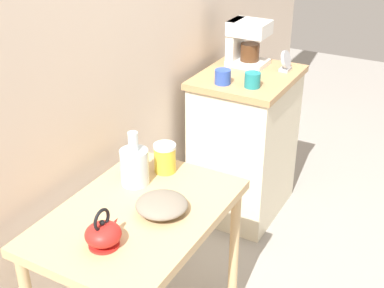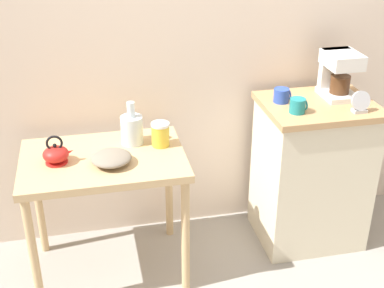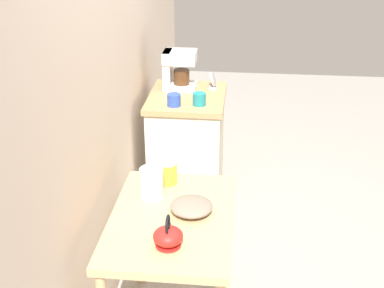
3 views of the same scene
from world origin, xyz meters
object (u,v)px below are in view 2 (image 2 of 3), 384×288
object	(u,v)px
teakettle	(56,154)
mug_dark_teal	(298,106)
mug_blue	(282,95)
glass_carafe_vase	(132,129)
canister_enamel	(160,134)
table_clock	(360,103)
bowl_stoneware	(111,158)
coffee_maker	(339,72)

from	to	relation	value
teakettle	mug_dark_teal	world-z (taller)	mug_dark_teal
mug_blue	teakettle	bearing A→B (deg)	-173.42
glass_carafe_vase	mug_blue	world-z (taller)	mug_blue
canister_enamel	table_clock	distance (m)	1.07
bowl_stoneware	mug_dark_teal	size ratio (longest dim) A/B	2.22
bowl_stoneware	table_clock	distance (m)	1.33
mug_dark_teal	mug_blue	distance (m)	0.16
canister_enamel	mug_blue	world-z (taller)	mug_blue
canister_enamel	table_clock	bearing A→B (deg)	-8.73
mug_dark_teal	table_clock	distance (m)	0.33
coffee_maker	bowl_stoneware	bearing A→B (deg)	-169.59
canister_enamel	glass_carafe_vase	bearing A→B (deg)	157.44
bowl_stoneware	canister_enamel	bearing A→B (deg)	29.24
teakettle	table_clock	bearing A→B (deg)	-2.89
coffee_maker	mug_dark_teal	size ratio (longest dim) A/B	2.85
coffee_maker	mug_blue	world-z (taller)	coffee_maker
canister_enamel	coffee_maker	xyz separation A→B (m)	(1.03, 0.09, 0.24)
teakettle	mug_blue	xyz separation A→B (m)	(1.23, 0.14, 0.16)
teakettle	table_clock	world-z (taller)	table_clock
glass_carafe_vase	teakettle	bearing A→B (deg)	-160.46
canister_enamel	teakettle	bearing A→B (deg)	-171.49
bowl_stoneware	teakettle	bearing A→B (deg)	164.89
bowl_stoneware	canister_enamel	world-z (taller)	canister_enamel
mug_dark_teal	coffee_maker	bearing A→B (deg)	30.60
mug_blue	table_clock	distance (m)	0.42
mug_blue	canister_enamel	bearing A→B (deg)	-174.93
mug_dark_teal	glass_carafe_vase	bearing A→B (deg)	169.80
teakettle	canister_enamel	distance (m)	0.55
canister_enamel	coffee_maker	bearing A→B (deg)	4.82
bowl_stoneware	canister_enamel	xyz separation A→B (m)	(0.27, 0.15, 0.03)
coffee_maker	mug_dark_teal	xyz separation A→B (m)	(-0.31, -0.18, -0.10)
mug_dark_teal	mug_blue	xyz separation A→B (m)	(-0.03, 0.16, -0.00)
glass_carafe_vase	mug_blue	distance (m)	0.85
bowl_stoneware	mug_blue	xyz separation A→B (m)	(0.97, 0.21, 0.17)
canister_enamel	mug_dark_teal	size ratio (longest dim) A/B	1.43
teakettle	coffee_maker	distance (m)	1.60
bowl_stoneware	coffee_maker	world-z (taller)	coffee_maker
table_clock	glass_carafe_vase	bearing A→B (deg)	169.51
glass_carafe_vase	table_clock	size ratio (longest dim) A/B	2.01
glass_carafe_vase	mug_dark_teal	bearing A→B (deg)	-10.20
teakettle	table_clock	distance (m)	1.60
teakettle	mug_blue	bearing A→B (deg)	6.58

